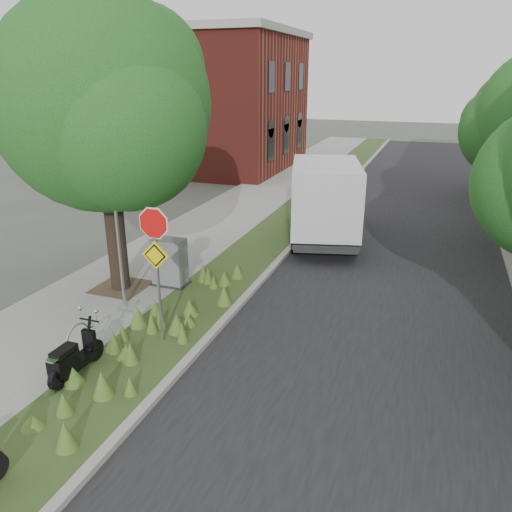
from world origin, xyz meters
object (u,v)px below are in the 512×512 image
(sign_assembly, at_px, (155,248))
(scooter_near, at_px, (71,362))
(box_truck, at_px, (324,197))
(utility_cabinet, at_px, (170,263))

(sign_assembly, xyz_separation_m, scooter_near, (-0.90, -1.91, -1.85))
(box_truck, height_order, utility_cabinet, box_truck)
(scooter_near, bearing_deg, utility_cabinet, 95.90)
(sign_assembly, height_order, utility_cabinet, sign_assembly)
(scooter_near, xyz_separation_m, utility_cabinet, (-0.50, 4.83, 0.28))
(scooter_near, distance_m, box_truck, 10.95)
(sign_assembly, bearing_deg, scooter_near, -115.24)
(sign_assembly, height_order, scooter_near, sign_assembly)
(scooter_near, xyz_separation_m, box_truck, (2.61, 10.58, 1.14))
(scooter_near, relative_size, utility_cabinet, 1.16)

